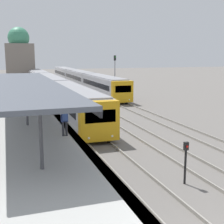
% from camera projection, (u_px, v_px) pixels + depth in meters
% --- Properties ---
extents(platform_canopy, '(4.00, 21.93, 2.91)m').
position_uv_depth(platform_canopy, '(26.00, 84.00, 20.77)').
color(platform_canopy, '#4C515B').
rests_on(platform_canopy, station_platform).
extents(person_on_platform, '(0.40, 0.40, 1.66)m').
position_uv_depth(person_on_platform, '(65.00, 120.00, 18.25)').
color(person_on_platform, '#2D2D33').
rests_on(person_on_platform, station_platform).
extents(train_near, '(2.56, 45.44, 2.92)m').
position_uv_depth(train_near, '(50.00, 86.00, 40.45)').
color(train_near, gold).
rests_on(train_near, ground_plane).
extents(train_far, '(2.50, 43.07, 2.83)m').
position_uv_depth(train_far, '(80.00, 78.00, 55.22)').
color(train_far, gold).
rests_on(train_far, ground_plane).
extents(signal_post_near, '(0.20, 0.21, 1.92)m').
position_uv_depth(signal_post_near, '(186.00, 158.00, 13.62)').
color(signal_post_near, black).
rests_on(signal_post_near, ground_plane).
extents(signal_mast_far, '(0.28, 0.29, 5.55)m').
position_uv_depth(signal_mast_far, '(115.00, 71.00, 43.70)').
color(signal_mast_far, gray).
rests_on(signal_mast_far, ground_plane).
extents(distant_domed_building, '(5.20, 5.20, 10.78)m').
position_uv_depth(distant_domed_building, '(20.00, 58.00, 59.36)').
color(distant_domed_building, slate).
rests_on(distant_domed_building, ground_plane).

